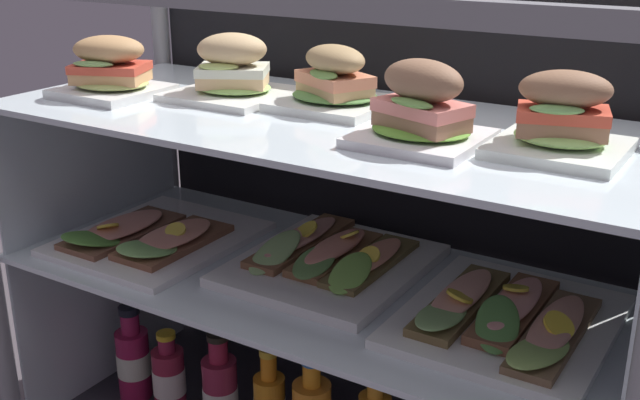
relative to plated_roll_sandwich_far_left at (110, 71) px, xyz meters
name	(u,v)px	position (x,y,z in m)	size (l,w,h in m)	color
case_frame	(356,205)	(0.41, 0.19, -0.24)	(1.19, 0.54, 0.93)	gray
riser_lower_tier	(320,372)	(0.41, 0.06, -0.53)	(1.11, 0.46, 0.37)	silver
shelf_lower_glass	(320,280)	(0.41, 0.06, -0.34)	(1.13, 0.48, 0.01)	silver
riser_upper_tier	(320,203)	(0.41, 0.06, -0.19)	(1.11, 0.46, 0.28)	silver
shelf_upper_glass	(320,120)	(0.41, 0.06, -0.05)	(1.13, 0.48, 0.01)	silver
plated_roll_sandwich_far_left	(110,71)	(0.00, 0.00, 0.00)	(0.17, 0.17, 0.11)	white
plated_roll_sandwich_far_right	(233,73)	(0.20, 0.10, 0.00)	(0.20, 0.20, 0.12)	white
plated_roll_sandwich_mid_right	(335,84)	(0.40, 0.13, 0.00)	(0.18, 0.18, 0.11)	white
plated_roll_sandwich_mid_left	(422,110)	(0.61, 0.00, 0.00)	(0.18, 0.18, 0.12)	white
plated_roll_sandwich_near_right_corner	(562,122)	(0.80, 0.06, 0.00)	(0.18, 0.18, 0.12)	white
open_sandwich_tray_near_right_corner	(150,237)	(0.05, 0.01, -0.32)	(0.31, 0.36, 0.05)	white
open_sandwich_tray_mid_left	(328,259)	(0.40, 0.10, -0.31)	(0.31, 0.36, 0.06)	white
open_sandwich_tray_right_of_center	(506,318)	(0.75, 0.06, -0.31)	(0.31, 0.36, 0.06)	white
juice_bottle_back_center	(133,360)	(-0.04, 0.02, -0.62)	(0.07, 0.07, 0.21)	#A01D49
juice_bottle_front_middle	(169,379)	(0.07, 0.02, -0.63)	(0.07, 0.07, 0.19)	maroon
juice_bottle_near_post	(220,392)	(0.20, 0.02, -0.62)	(0.07, 0.07, 0.22)	#922741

